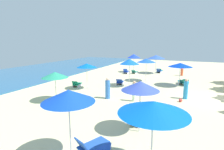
# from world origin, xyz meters

# --- Properties ---
(ground_plane) EXTENTS (60.00, 60.00, 0.00)m
(ground_plane) POSITION_xyz_m (0.00, 0.00, 0.00)
(ground_plane) COLOR beige
(ocean) EXTENTS (60.00, 13.57, 0.12)m
(ocean) POSITION_xyz_m (0.00, 23.22, 0.06)
(ocean) COLOR #2A6190
(ocean) RESTS_ON ground_plane
(umbrella_0) EXTENTS (1.88, 1.88, 2.48)m
(umbrella_0) POSITION_xyz_m (-1.44, 10.80, 2.29)
(umbrella_0) COLOR silver
(umbrella_0) RESTS_ON ground_plane
(lounge_chair_0_0) EXTENTS (1.38, 0.83, 0.69)m
(lounge_chair_0_0) POSITION_xyz_m (-1.13, 12.22, 0.26)
(lounge_chair_0_0) COLOR silver
(lounge_chair_0_0) RESTS_ON ground_plane
(umbrella_1) EXTENTS (2.36, 2.36, 2.40)m
(umbrella_1) POSITION_xyz_m (3.48, 2.79, 2.20)
(umbrella_1) COLOR silver
(umbrella_1) RESTS_ON ground_plane
(lounge_chair_1_0) EXTENTS (1.27, 0.64, 0.77)m
(lounge_chair_1_0) POSITION_xyz_m (4.01, 2.16, 0.28)
(lounge_chair_1_0) COLOR silver
(lounge_chair_1_0) RESTS_ON ground_plane
(lounge_chair_1_1) EXTENTS (1.51, 0.77, 0.64)m
(lounge_chair_1_1) POSITION_xyz_m (4.36, 2.67, 0.26)
(lounge_chair_1_1) COLOR silver
(lounge_chair_1_1) RESTS_ON ground_plane
(umbrella_2) EXTENTS (2.45, 2.45, 2.64)m
(umbrella_2) POSITION_xyz_m (10.08, 6.47, 2.40)
(umbrella_2) COLOR silver
(umbrella_2) RESTS_ON ground_plane
(lounge_chair_2_0) EXTENTS (1.36, 0.71, 0.62)m
(lounge_chair_2_0) POSITION_xyz_m (11.51, 6.03, 0.23)
(lounge_chair_2_0) COLOR silver
(lounge_chair_2_0) RESTS_ON ground_plane
(lounge_chair_2_1) EXTENTS (1.35, 0.73, 0.68)m
(lounge_chair_2_1) POSITION_xyz_m (10.93, 6.08, 0.26)
(lounge_chair_2_1) COLOR silver
(lounge_chair_2_1) RESTS_ON ground_plane
(umbrella_3) EXTENTS (1.97, 1.97, 2.27)m
(umbrella_3) POSITION_xyz_m (-5.52, 11.03, 2.05)
(umbrella_3) COLOR silver
(umbrella_3) RESTS_ON ground_plane
(umbrella_4) EXTENTS (1.86, 1.86, 2.61)m
(umbrella_4) POSITION_xyz_m (-7.50, 3.91, 2.38)
(umbrella_4) COLOR silver
(umbrella_4) RESTS_ON ground_plane
(lounge_chair_4_0) EXTENTS (1.56, 0.82, 0.69)m
(lounge_chair_4_0) POSITION_xyz_m (-6.59, 4.18, 0.28)
(lounge_chair_4_0) COLOR silver
(lounge_chair_4_0) RESTS_ON ground_plane
(umbrella_5) EXTENTS (1.91, 1.91, 2.71)m
(umbrella_5) POSITION_xyz_m (9.74, 9.68, 2.44)
(umbrella_5) COLOR silver
(umbrella_5) RESTS_ON ground_plane
(lounge_chair_5_0) EXTENTS (1.41, 0.76, 0.78)m
(lounge_chair_5_0) POSITION_xyz_m (8.24, 10.32, 0.29)
(lounge_chair_5_0) COLOR silver
(lounge_chair_5_0) RESTS_ON ground_plane
(lounge_chair_5_1) EXTENTS (1.32, 0.69, 0.58)m
(lounge_chair_5_1) POSITION_xyz_m (8.86, 9.24, 0.22)
(lounge_chair_5_1) COLOR silver
(lounge_chair_5_1) RESTS_ON ground_plane
(umbrella_6) EXTENTS (1.98, 1.98, 2.75)m
(umbrella_6) POSITION_xyz_m (-10.63, 5.76, 2.51)
(umbrella_6) COLOR silver
(umbrella_6) RESTS_ON ground_plane
(lounge_chair_6_0) EXTENTS (1.53, 1.11, 0.76)m
(lounge_chair_6_0) POSITION_xyz_m (-9.96, 5.24, 0.26)
(lounge_chair_6_0) COLOR silver
(lounge_chair_6_0) RESTS_ON ground_plane
(umbrella_7) EXTENTS (1.97, 1.97, 2.82)m
(umbrella_7) POSITION_xyz_m (1.20, 7.44, 2.55)
(umbrella_7) COLOR silver
(umbrella_7) RESTS_ON ground_plane
(lounge_chair_7_0) EXTENTS (1.39, 0.88, 0.67)m
(lounge_chair_7_0) POSITION_xyz_m (1.65, 8.63, 0.27)
(lounge_chair_7_0) COLOR silver
(lounge_chair_7_0) RESTS_ON ground_plane
(umbrella_8) EXTENTS (2.32, 2.32, 2.62)m
(umbrella_8) POSITION_xyz_m (-10.22, 2.73, 2.41)
(umbrella_8) COLOR silver
(umbrella_8) RESTS_ON ground_plane
(umbrella_9) EXTENTS (2.13, 2.13, 2.63)m
(umbrella_9) POSITION_xyz_m (4.38, 6.50, 2.41)
(umbrella_9) COLOR silver
(umbrella_9) RESTS_ON ground_plane
(beachgoer_0) EXTENTS (0.36, 0.36, 1.59)m
(beachgoer_0) POSITION_xyz_m (-3.08, 5.57, 0.76)
(beachgoer_0) COLOR white
(beachgoer_0) RESTS_ON ground_plane
(beachgoer_1) EXTENTS (0.52, 0.52, 1.71)m
(beachgoer_1) POSITION_xyz_m (-3.30, 7.70, 0.79)
(beachgoer_1) COLOR #3978CF
(beachgoer_1) RESTS_ON ground_plane
(beachgoer_2) EXTENTS (0.46, 0.46, 1.50)m
(beachgoer_2) POSITION_xyz_m (9.78, 2.88, 0.70)
(beachgoer_2) COLOR #F1603A
(beachgoer_2) RESTS_ON ground_plane
(beachgoer_3) EXTENTS (0.49, 0.49, 1.63)m
(beachgoer_3) POSITION_xyz_m (-0.83, 2.01, 0.76)
(beachgoer_3) COLOR #2990D5
(beachgoer_3) RESTS_ON ground_plane
(beach_ball_0) EXTENTS (0.27, 0.27, 0.27)m
(beach_ball_0) POSITION_xyz_m (-1.80, 2.30, 0.14)
(beach_ball_0) COLOR #D8433B
(beach_ball_0) RESTS_ON ground_plane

